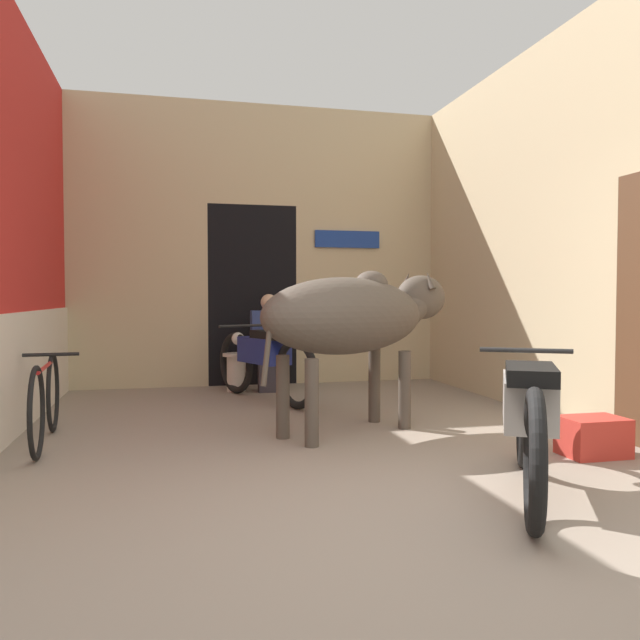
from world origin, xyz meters
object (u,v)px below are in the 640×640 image
object	(u,v)px
cow	(356,316)
crate	(593,437)
shopkeeper_seated	(270,340)
plastic_stool	(236,371)
motorcycle_near	(529,415)
motorcycle_far	(264,358)
bicycle	(46,400)

from	to	relation	value
cow	crate	world-z (taller)	cow
shopkeeper_seated	crate	world-z (taller)	shopkeeper_seated
cow	plastic_stool	distance (m)	2.70
motorcycle_near	shopkeeper_seated	xyz separation A→B (m)	(-0.85, 4.31, 0.16)
plastic_stool	motorcycle_near	bearing A→B (deg)	-73.92
motorcycle_far	crate	bearing A→B (deg)	-55.92
shopkeeper_seated	plastic_stool	bearing A→B (deg)	174.81
cow	crate	distance (m)	2.04
motorcycle_near	motorcycle_far	distance (m)	3.74
motorcycle_near	bicycle	size ratio (longest dim) A/B	1.07
plastic_stool	motorcycle_far	bearing A→B (deg)	-73.13
cow	motorcycle_near	size ratio (longest dim) A/B	1.19
bicycle	plastic_stool	size ratio (longest dim) A/B	3.52
bicycle	shopkeeper_seated	world-z (taller)	shopkeeper_seated
cow	plastic_stool	xyz separation A→B (m)	(-0.77, 2.49, -0.74)
bicycle	shopkeeper_seated	distance (m)	3.17
motorcycle_near	bicycle	xyz separation A→B (m)	(-2.97, 1.97, -0.12)
motorcycle_far	bicycle	world-z (taller)	motorcycle_far
motorcycle_near	bicycle	world-z (taller)	motorcycle_near
crate	motorcycle_near	bearing A→B (deg)	-144.44
plastic_stool	crate	size ratio (longest dim) A/B	1.05
motorcycle_near	crate	distance (m)	1.21
motorcycle_near	crate	world-z (taller)	motorcycle_near
shopkeeper_seated	bicycle	bearing A→B (deg)	-132.15
plastic_stool	shopkeeper_seated	bearing A→B (deg)	-5.19
motorcycle_far	plastic_stool	size ratio (longest dim) A/B	4.05
bicycle	crate	bearing A→B (deg)	-18.28
motorcycle_near	shopkeeper_seated	distance (m)	4.40
shopkeeper_seated	motorcycle_far	bearing A→B (deg)	-103.58
motorcycle_far	motorcycle_near	bearing A→B (deg)	-74.08
plastic_stool	bicycle	bearing A→B (deg)	-125.82
cow	shopkeeper_seated	size ratio (longest dim) A/B	1.75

